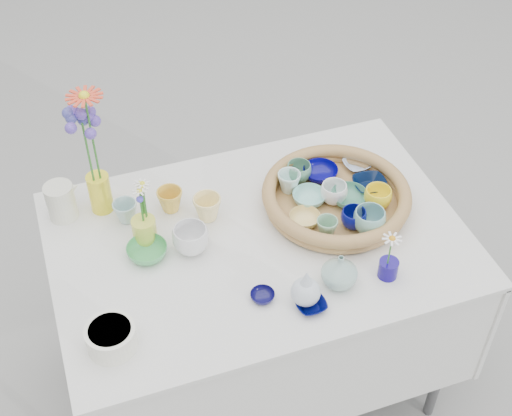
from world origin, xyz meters
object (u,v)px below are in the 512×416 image
object	(u,v)px
display_table	(258,378)
tall_vase_yellow	(100,193)
bud_vase_seafoam	(340,271)
wicker_tray	(336,197)

from	to	relation	value
display_table	tall_vase_yellow	xyz separation A→B (m)	(-0.43, 0.29, 0.83)
tall_vase_yellow	bud_vase_seafoam	bearing A→B (deg)	-42.70
display_table	bud_vase_seafoam	world-z (taller)	bud_vase_seafoam
wicker_tray	tall_vase_yellow	distance (m)	0.74
display_table	bud_vase_seafoam	bearing A→B (deg)	-58.21
wicker_tray	bud_vase_seafoam	size ratio (longest dim) A/B	4.34
tall_vase_yellow	display_table	bearing A→B (deg)	-33.83
display_table	bud_vase_seafoam	distance (m)	0.87
tall_vase_yellow	wicker_tray	bearing A→B (deg)	-18.44
wicker_tray	bud_vase_seafoam	distance (m)	0.33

